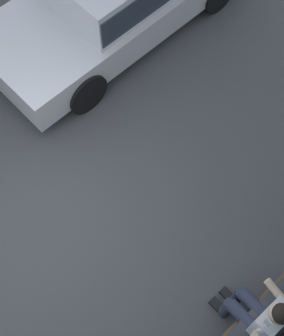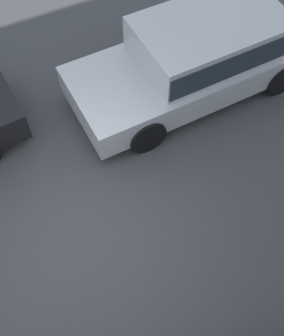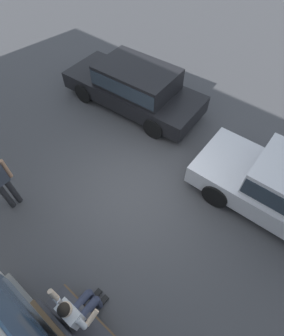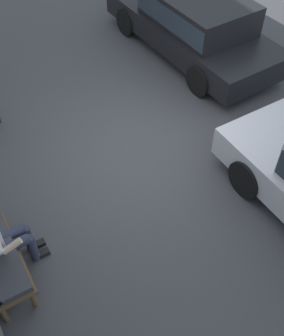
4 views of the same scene
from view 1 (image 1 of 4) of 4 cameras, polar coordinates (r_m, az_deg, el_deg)
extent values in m
plane|color=#424244|center=(6.76, -11.36, -6.23)|extent=(60.00, 60.00, 0.00)
cube|color=brown|center=(6.05, 14.34, -16.08)|extent=(1.41, 0.55, 0.06)
cube|color=#38383D|center=(5.97, 14.51, -15.93)|extent=(1.35, 0.49, 0.10)
cylinder|color=#2D3347|center=(5.90, 11.22, -15.95)|extent=(0.15, 0.42, 0.15)
cylinder|color=#2D3347|center=(6.15, 9.32, -15.06)|extent=(0.12, 0.12, 0.52)
cube|color=black|center=(6.37, 8.48, -14.97)|extent=(0.10, 0.24, 0.07)
cylinder|color=#2D3347|center=(5.95, 12.41, -14.73)|extent=(0.15, 0.42, 0.15)
cylinder|color=#2D3347|center=(6.20, 10.48, -13.91)|extent=(0.12, 0.12, 0.52)
cube|color=black|center=(6.42, 9.61, -13.87)|extent=(0.10, 0.24, 0.07)
cube|color=#2D3347|center=(5.93, 13.37, -16.72)|extent=(0.34, 0.24, 0.14)
cube|color=silver|center=(5.66, 13.98, -16.21)|extent=(0.38, 0.22, 0.56)
sphere|color=beige|center=(5.26, 15.00, -15.33)|extent=(0.22, 0.22, 0.22)
sphere|color=black|center=(5.22, 15.18, -15.32)|extent=(0.20, 0.20, 0.20)
cylinder|color=beige|center=(5.75, 14.50, -12.96)|extent=(0.08, 0.27, 0.17)
cylinder|color=silver|center=(5.42, 12.70, -17.64)|extent=(0.25, 0.10, 0.22)
cylinder|color=beige|center=(5.22, 12.43, -17.70)|extent=(0.16, 0.08, 0.25)
cube|color=silver|center=(5.22, 13.79, -16.29)|extent=(0.02, 0.07, 0.15)
cube|color=silver|center=(8.06, -2.74, 18.01)|extent=(4.39, 1.80, 0.52)
cylinder|color=black|center=(7.25, -6.24, 8.32)|extent=(0.64, 0.19, 0.64)
cylinder|color=black|center=(8.17, -13.98, 14.93)|extent=(0.64, 0.19, 0.64)
camera|label=2|loc=(0.56, 25.74, -0.50)|focal=45.00mm
camera|label=3|loc=(3.02, 55.55, 29.30)|focal=28.00mm
camera|label=4|loc=(5.24, 58.15, 31.20)|focal=45.00mm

